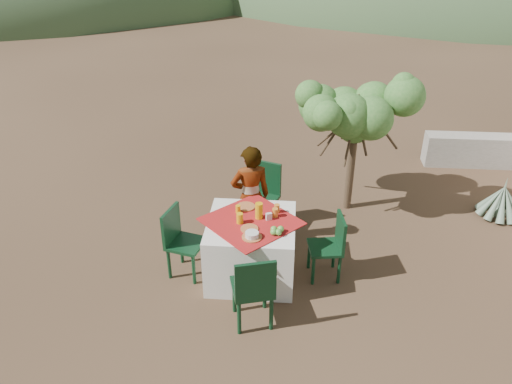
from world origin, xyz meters
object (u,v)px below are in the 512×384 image
(chair_far, at_px, (262,193))
(agave, at_px, (501,201))
(table, at_px, (251,248))
(shrub_tree, at_px, (359,117))
(chair_right, at_px, (331,244))
(chair_left, at_px, (180,239))
(person, at_px, (251,197))
(chair_near, at_px, (254,288))
(juice_pitcher, at_px, (259,211))

(chair_far, distance_m, agave, 3.49)
(table, distance_m, chair_far, 1.08)
(table, xyz_separation_m, shrub_tree, (1.35, 1.74, 1.03))
(chair_right, bearing_deg, shrub_tree, 158.28)
(chair_left, height_order, person, person)
(chair_far, bearing_deg, person, -86.94)
(chair_far, distance_m, person, 0.47)
(chair_left, bearing_deg, person, -34.15)
(table, distance_m, chair_left, 0.86)
(chair_right, relative_size, agave, 1.19)
(person, relative_size, agave, 2.03)
(chair_far, xyz_separation_m, chair_right, (0.89, -1.03, -0.07))
(chair_near, bearing_deg, shrub_tree, -130.78)
(chair_near, distance_m, chair_left, 1.27)
(shrub_tree, height_order, agave, shrub_tree)
(agave, bearing_deg, chair_far, -170.70)
(chair_left, distance_m, juice_pitcher, 1.01)
(chair_near, height_order, chair_left, chair_near)
(juice_pitcher, bearing_deg, person, 104.74)
(chair_near, distance_m, chair_right, 1.25)
(shrub_tree, distance_m, juice_pitcher, 2.16)
(chair_right, bearing_deg, chair_near, -50.95)
(shrub_tree, xyz_separation_m, agave, (2.14, -0.11, -1.18))
(chair_near, distance_m, person, 1.55)
(table, xyz_separation_m, agave, (3.49, 1.63, -0.15))
(table, relative_size, juice_pitcher, 6.61)
(table, bearing_deg, shrub_tree, 52.19)
(chair_far, distance_m, juice_pitcher, 1.05)
(agave, bearing_deg, shrub_tree, 176.99)
(chair_left, relative_size, agave, 1.25)
(chair_near, distance_m, agave, 4.22)
(table, distance_m, chair_right, 0.95)
(juice_pitcher, bearing_deg, agave, 24.58)
(chair_left, relative_size, juice_pitcher, 4.44)
(chair_far, relative_size, chair_right, 1.15)
(chair_right, xyz_separation_m, shrub_tree, (0.40, 1.70, 0.95))
(chair_near, distance_m, shrub_tree, 3.04)
(chair_right, xyz_separation_m, juice_pitcher, (-0.86, 0.03, 0.40))
(agave, bearing_deg, chair_near, -143.47)
(chair_far, bearing_deg, chair_right, -29.35)
(table, height_order, person, person)
(shrub_tree, bearing_deg, chair_right, -103.33)
(agave, bearing_deg, table, -155.00)
(table, xyz_separation_m, chair_right, (0.95, 0.04, 0.08))
(chair_near, xyz_separation_m, juice_pitcher, (-0.02, 0.95, 0.35))
(chair_far, bearing_deg, table, -73.32)
(table, height_order, chair_right, chair_right)
(agave, bearing_deg, chair_left, -159.05)
(chair_left, xyz_separation_m, agave, (4.34, 1.66, -0.25))
(chair_left, bearing_deg, chair_near, -116.93)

